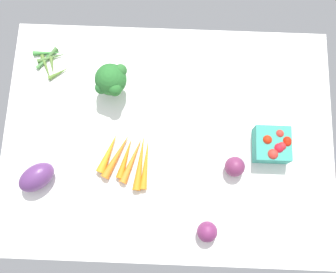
{
  "coord_description": "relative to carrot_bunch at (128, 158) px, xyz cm",
  "views": [
    {
      "loc": [
        1.01,
        -26.48,
        116.43
      ],
      "look_at": [
        0.0,
        0.0,
        4.0
      ],
      "focal_mm": 39.86,
      "sensor_mm": 36.0,
      "label": 1
    }
  ],
  "objects": [
    {
      "name": "okra_pile",
      "position": [
        -27.81,
        31.79,
        -0.54
      ],
      "size": [
        12.92,
        12.34,
        1.59
      ],
      "color": "#557D2F",
      "rests_on": "tablecloth"
    },
    {
      "name": "tablecloth",
      "position": [
        12.09,
        7.2,
        -2.26
      ],
      "size": [
        104.0,
        76.0,
        2.0
      ],
      "primitive_type": "cube",
      "color": "white",
      "rests_on": "ground"
    },
    {
      "name": "red_onion_center",
      "position": [
        32.61,
        -1.63,
        1.8
      ],
      "size": [
        6.13,
        6.13,
        6.13
      ],
      "primitive_type": "sphere",
      "color": "#722B53",
      "rests_on": "tablecloth"
    },
    {
      "name": "berry_basket",
      "position": [
        44.13,
        5.47,
        2.21
      ],
      "size": [
        10.69,
        10.69,
        7.24
      ],
      "color": "teal",
      "rests_on": "tablecloth"
    },
    {
      "name": "broccoli_head",
      "position": [
        -5.91,
        22.9,
        6.24
      ],
      "size": [
        9.86,
        10.53,
        12.47
      ],
      "color": "#9AD076",
      "rests_on": "tablecloth"
    },
    {
      "name": "red_onion_near_basket",
      "position": [
        24.55,
        -21.0,
        1.75
      ],
      "size": [
        6.02,
        6.02,
        6.02
      ],
      "primitive_type": "sphere",
      "color": "#702858",
      "rests_on": "tablecloth"
    },
    {
      "name": "eggplant",
      "position": [
        -26.62,
        -7.16,
        2.37
      ],
      "size": [
        13.34,
        12.67,
        7.26
      ],
      "primitive_type": "ellipsoid",
      "rotation": [
        0.0,
        0.0,
        3.81
      ],
      "color": "#5E326E",
      "rests_on": "tablecloth"
    },
    {
      "name": "carrot_bunch",
      "position": [
        0.0,
        0.0,
        0.0
      ],
      "size": [
        16.72,
        18.23,
        2.78
      ],
      "color": "orange",
      "rests_on": "tablecloth"
    }
  ]
}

